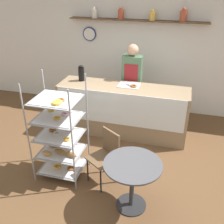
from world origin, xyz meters
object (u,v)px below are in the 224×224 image
at_px(donut_tray_counter, 130,85).
at_px(coffee_carafe, 81,73).
at_px(cafe_table, 132,174).
at_px(person_worker, 132,81).
at_px(cafe_chair, 106,152).
at_px(pastry_rack, 59,135).

bearing_deg(donut_tray_counter, coffee_carafe, 178.83).
bearing_deg(cafe_table, donut_tray_counter, 103.38).
relative_size(person_worker, coffee_carafe, 5.42).
xyz_separation_m(cafe_chair, donut_tray_counter, (0.02, 1.53, 0.49)).
distance_m(person_worker, cafe_table, 2.45).
height_order(person_worker, cafe_chair, person_worker).
distance_m(cafe_table, donut_tray_counter, 2.06).
bearing_deg(cafe_chair, donut_tray_counter, 122.96).
xyz_separation_m(person_worker, cafe_chair, (0.03, -1.94, -0.42)).
xyz_separation_m(pastry_rack, donut_tray_counter, (0.75, 1.57, 0.30)).
relative_size(cafe_table, cafe_chair, 0.90).
xyz_separation_m(person_worker, cafe_table, (0.51, -2.36, -0.39)).
xyz_separation_m(pastry_rack, coffee_carafe, (-0.25, 1.59, 0.44)).
bearing_deg(donut_tray_counter, pastry_rack, -115.54).
bearing_deg(pastry_rack, donut_tray_counter, 64.46).
bearing_deg(cafe_chair, pastry_rack, -143.47).
bearing_deg(person_worker, donut_tray_counter, -83.12).
distance_m(person_worker, donut_tray_counter, 0.42).
bearing_deg(person_worker, coffee_carafe, -157.58).
bearing_deg(cafe_chair, coffee_carafe, 155.84).
xyz_separation_m(pastry_rack, person_worker, (0.70, 1.98, 0.23)).
height_order(pastry_rack, cafe_chair, pastry_rack).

